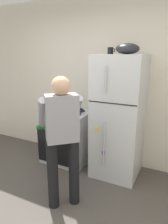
{
  "coord_description": "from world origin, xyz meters",
  "views": [
    {
      "loc": [
        1.34,
        -1.31,
        1.84
      ],
      "look_at": [
        0.04,
        1.32,
        1.0
      ],
      "focal_mm": 33.41,
      "sensor_mm": 36.0,
      "label": 1
    }
  ],
  "objects_px": {
    "refrigerator": "(119,117)",
    "pepper_mill": "(58,103)",
    "stove_range": "(67,137)",
    "red_pot": "(73,110)",
    "mixing_bowl": "(128,49)",
    "person_cook": "(62,132)",
    "coffee_mug": "(111,51)"
  },
  "relations": [
    {
      "from": "stove_range",
      "to": "coffee_mug",
      "type": "bearing_deg",
      "value": 4.77
    },
    {
      "from": "person_cook",
      "to": "red_pot",
      "type": "distance_m",
      "value": 0.99
    },
    {
      "from": "pepper_mill",
      "to": "mixing_bowl",
      "type": "relative_size",
      "value": 0.46
    },
    {
      "from": "red_pot",
      "to": "mixing_bowl",
      "type": "xyz_separation_m",
      "value": [
        0.82,
        0.05,
        0.95
      ]
    },
    {
      "from": "person_cook",
      "to": "coffee_mug",
      "type": "bearing_deg",
      "value": 78.89
    },
    {
      "from": "red_pot",
      "to": "stove_range",
      "type": "bearing_deg",
      "value": 166.08
    },
    {
      "from": "red_pot",
      "to": "mixing_bowl",
      "type": "distance_m",
      "value": 1.25
    },
    {
      "from": "stove_range",
      "to": "mixing_bowl",
      "type": "xyz_separation_m",
      "value": [
        0.98,
        0.01,
        1.45
      ]
    },
    {
      "from": "refrigerator",
      "to": "person_cook",
      "type": "distance_m",
      "value": 1.05
    },
    {
      "from": "refrigerator",
      "to": "pepper_mill",
      "type": "height_order",
      "value": "refrigerator"
    },
    {
      "from": "stove_range",
      "to": "person_cook",
      "type": "xyz_separation_m",
      "value": [
        0.52,
        -0.96,
        0.51
      ]
    },
    {
      "from": "coffee_mug",
      "to": "red_pot",
      "type": "bearing_deg",
      "value": -169.92
    },
    {
      "from": "stove_range",
      "to": "red_pot",
      "type": "relative_size",
      "value": 2.56
    },
    {
      "from": "person_cook",
      "to": "pepper_mill",
      "type": "relative_size",
      "value": 10.95
    },
    {
      "from": "red_pot",
      "to": "pepper_mill",
      "type": "distance_m",
      "value": 0.52
    },
    {
      "from": "refrigerator",
      "to": "coffee_mug",
      "type": "height_order",
      "value": "coffee_mug"
    },
    {
      "from": "person_cook",
      "to": "red_pot",
      "type": "height_order",
      "value": "person_cook"
    },
    {
      "from": "refrigerator",
      "to": "pepper_mill",
      "type": "distance_m",
      "value": 1.22
    },
    {
      "from": "stove_range",
      "to": "red_pot",
      "type": "height_order",
      "value": "red_pot"
    },
    {
      "from": "pepper_mill",
      "to": "mixing_bowl",
      "type": "bearing_deg",
      "value": -8.88
    },
    {
      "from": "stove_range",
      "to": "coffee_mug",
      "type": "relative_size",
      "value": 7.91
    },
    {
      "from": "refrigerator",
      "to": "mixing_bowl",
      "type": "distance_m",
      "value": 0.98
    },
    {
      "from": "mixing_bowl",
      "to": "red_pot",
      "type": "bearing_deg",
      "value": -176.51
    },
    {
      "from": "person_cook",
      "to": "mixing_bowl",
      "type": "distance_m",
      "value": 1.43
    },
    {
      "from": "refrigerator",
      "to": "stove_range",
      "type": "height_order",
      "value": "refrigerator"
    },
    {
      "from": "red_pot",
      "to": "coffee_mug",
      "type": "distance_m",
      "value": 1.09
    },
    {
      "from": "pepper_mill",
      "to": "person_cook",
      "type": "bearing_deg",
      "value": -55.03
    },
    {
      "from": "refrigerator",
      "to": "stove_range",
      "type": "xyz_separation_m",
      "value": [
        -0.9,
        -0.01,
        -0.47
      ]
    },
    {
      "from": "stove_range",
      "to": "coffee_mug",
      "type": "xyz_separation_m",
      "value": [
        0.72,
        0.06,
        1.43
      ]
    },
    {
      "from": "stove_range",
      "to": "red_pot",
      "type": "distance_m",
      "value": 0.53
    },
    {
      "from": "refrigerator",
      "to": "stove_range",
      "type": "bearing_deg",
      "value": -179.36
    },
    {
      "from": "refrigerator",
      "to": "mixing_bowl",
      "type": "height_order",
      "value": "mixing_bowl"
    }
  ]
}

